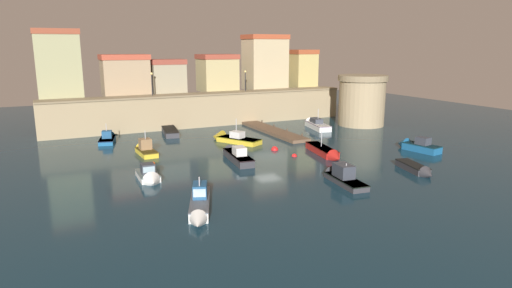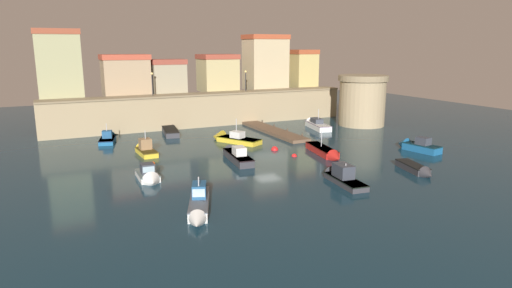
{
  "view_description": "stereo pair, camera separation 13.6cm",
  "coord_description": "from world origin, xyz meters",
  "px_view_note": "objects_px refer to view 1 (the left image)",
  "views": [
    {
      "loc": [
        -20.62,
        -39.65,
        11.14
      ],
      "look_at": [
        0.0,
        2.89,
        0.62
      ],
      "focal_mm": 30.93,
      "sensor_mm": 36.0,
      "label": 1
    },
    {
      "loc": [
        -20.5,
        -39.71,
        11.14
      ],
      "look_at": [
        0.0,
        2.89,
        0.62
      ],
      "focal_mm": 30.93,
      "sensor_mm": 36.0,
      "label": 2
    }
  ],
  "objects_px": {
    "moored_boat_8": "(169,130)",
    "mooring_buoy_2": "(153,164)",
    "moored_boat_9": "(340,176)",
    "moored_boat_1": "(108,138)",
    "moored_boat_0": "(149,176)",
    "quay_lamp_1": "(245,77)",
    "moored_boat_2": "(416,146)",
    "moored_boat_7": "(200,205)",
    "moored_boat_3": "(417,169)",
    "moored_boat_5": "(236,154)",
    "moored_boat_11": "(144,149)",
    "fortress_tower": "(362,100)",
    "moored_boat_4": "(326,152)",
    "mooring_buoy_1": "(275,150)",
    "quay_lamp_0": "(152,80)",
    "moored_boat_6": "(315,124)",
    "mooring_buoy_0": "(294,156)",
    "moored_boat_10": "(231,138)"
  },
  "relations": [
    {
      "from": "moored_boat_2",
      "to": "moored_boat_11",
      "type": "height_order",
      "value": "moored_boat_11"
    },
    {
      "from": "moored_boat_4",
      "to": "moored_boat_8",
      "type": "bearing_deg",
      "value": -138.68
    },
    {
      "from": "fortress_tower",
      "to": "moored_boat_3",
      "type": "bearing_deg",
      "value": -117.24
    },
    {
      "from": "moored_boat_0",
      "to": "moored_boat_10",
      "type": "bearing_deg",
      "value": 134.61
    },
    {
      "from": "fortress_tower",
      "to": "moored_boat_1",
      "type": "relative_size",
      "value": 1.27
    },
    {
      "from": "moored_boat_8",
      "to": "moored_boat_11",
      "type": "relative_size",
      "value": 1.45
    },
    {
      "from": "moored_boat_11",
      "to": "mooring_buoy_2",
      "type": "height_order",
      "value": "moored_boat_11"
    },
    {
      "from": "moored_boat_8",
      "to": "mooring_buoy_2",
      "type": "height_order",
      "value": "moored_boat_8"
    },
    {
      "from": "moored_boat_0",
      "to": "moored_boat_7",
      "type": "distance_m",
      "value": 8.85
    },
    {
      "from": "moored_boat_6",
      "to": "moored_boat_5",
      "type": "bearing_deg",
      "value": 135.48
    },
    {
      "from": "moored_boat_11",
      "to": "moored_boat_0",
      "type": "bearing_deg",
      "value": 167.58
    },
    {
      "from": "quay_lamp_1",
      "to": "moored_boat_5",
      "type": "bearing_deg",
      "value": -117.09
    },
    {
      "from": "moored_boat_1",
      "to": "moored_boat_2",
      "type": "xyz_separation_m",
      "value": [
        29.61,
        -20.02,
        0.16
      ]
    },
    {
      "from": "moored_boat_3",
      "to": "moored_boat_5",
      "type": "distance_m",
      "value": 17.26
    },
    {
      "from": "moored_boat_11",
      "to": "moored_boat_4",
      "type": "bearing_deg",
      "value": -121.26
    },
    {
      "from": "fortress_tower",
      "to": "moored_boat_5",
      "type": "height_order",
      "value": "fortress_tower"
    },
    {
      "from": "moored_boat_8",
      "to": "moored_boat_9",
      "type": "distance_m",
      "value": 28.16
    },
    {
      "from": "quay_lamp_0",
      "to": "quay_lamp_1",
      "type": "distance_m",
      "value": 13.72
    },
    {
      "from": "moored_boat_0",
      "to": "moored_boat_5",
      "type": "bearing_deg",
      "value": 112.17
    },
    {
      "from": "mooring_buoy_2",
      "to": "moored_boat_9",
      "type": "bearing_deg",
      "value": -43.5
    },
    {
      "from": "moored_boat_3",
      "to": "moored_boat_11",
      "type": "relative_size",
      "value": 1.04
    },
    {
      "from": "moored_boat_10",
      "to": "moored_boat_11",
      "type": "bearing_deg",
      "value": 68.82
    },
    {
      "from": "moored_boat_11",
      "to": "quay_lamp_1",
      "type": "bearing_deg",
      "value": -56.09
    },
    {
      "from": "moored_boat_1",
      "to": "moored_boat_4",
      "type": "distance_m",
      "value": 26.18
    },
    {
      "from": "moored_boat_8",
      "to": "moored_boat_5",
      "type": "bearing_deg",
      "value": -163.44
    },
    {
      "from": "moored_boat_10",
      "to": "moored_boat_5",
      "type": "bearing_deg",
      "value": 131.97
    },
    {
      "from": "quay_lamp_0",
      "to": "moored_boat_9",
      "type": "relative_size",
      "value": 0.49
    },
    {
      "from": "moored_boat_3",
      "to": "mooring_buoy_0",
      "type": "relative_size",
      "value": 9.53
    },
    {
      "from": "moored_boat_3",
      "to": "moored_boat_7",
      "type": "relative_size",
      "value": 0.76
    },
    {
      "from": "moored_boat_5",
      "to": "moored_boat_2",
      "type": "bearing_deg",
      "value": -98.29
    },
    {
      "from": "moored_boat_1",
      "to": "quay_lamp_0",
      "type": "bearing_deg",
      "value": -41.19
    },
    {
      "from": "fortress_tower",
      "to": "quay_lamp_0",
      "type": "xyz_separation_m",
      "value": [
        -27.62,
        9.57,
        3.09
      ]
    },
    {
      "from": "moored_boat_3",
      "to": "moored_boat_9",
      "type": "height_order",
      "value": "moored_boat_9"
    },
    {
      "from": "quay_lamp_0",
      "to": "moored_boat_0",
      "type": "distance_m",
      "value": 24.85
    },
    {
      "from": "moored_boat_11",
      "to": "mooring_buoy_0",
      "type": "distance_m",
      "value": 15.88
    },
    {
      "from": "quay_lamp_1",
      "to": "moored_boat_2",
      "type": "xyz_separation_m",
      "value": [
        9.19,
        -24.82,
        -6.17
      ]
    },
    {
      "from": "quay_lamp_1",
      "to": "moored_boat_7",
      "type": "distance_m",
      "value": 37.29
    },
    {
      "from": "quay_lamp_0",
      "to": "moored_boat_9",
      "type": "bearing_deg",
      "value": -74.12
    },
    {
      "from": "moored_boat_4",
      "to": "moored_boat_1",
      "type": "bearing_deg",
      "value": -121.74
    },
    {
      "from": "moored_boat_1",
      "to": "moored_boat_7",
      "type": "distance_m",
      "value": 27.34
    },
    {
      "from": "moored_boat_11",
      "to": "mooring_buoy_1",
      "type": "xyz_separation_m",
      "value": [
        13.19,
        -4.67,
        -0.47
      ]
    },
    {
      "from": "moored_boat_5",
      "to": "moored_boat_11",
      "type": "distance_m",
      "value": 10.12
    },
    {
      "from": "moored_boat_9",
      "to": "moored_boat_11",
      "type": "bearing_deg",
      "value": 43.42
    },
    {
      "from": "moored_boat_1",
      "to": "moored_boat_0",
      "type": "bearing_deg",
      "value": -164.16
    },
    {
      "from": "moored_boat_2",
      "to": "moored_boat_3",
      "type": "xyz_separation_m",
      "value": [
        -6.49,
        -6.51,
        -0.19
      ]
    },
    {
      "from": "moored_boat_9",
      "to": "moored_boat_6",
      "type": "bearing_deg",
      "value": -21.86
    },
    {
      "from": "quay_lamp_0",
      "to": "moored_boat_6",
      "type": "distance_m",
      "value": 23.1
    },
    {
      "from": "moored_boat_6",
      "to": "mooring_buoy_0",
      "type": "distance_m",
      "value": 17.11
    },
    {
      "from": "quay_lamp_1",
      "to": "mooring_buoy_0",
      "type": "height_order",
      "value": "quay_lamp_1"
    },
    {
      "from": "moored_boat_7",
      "to": "moored_boat_8",
      "type": "distance_m",
      "value": 29.4
    }
  ]
}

